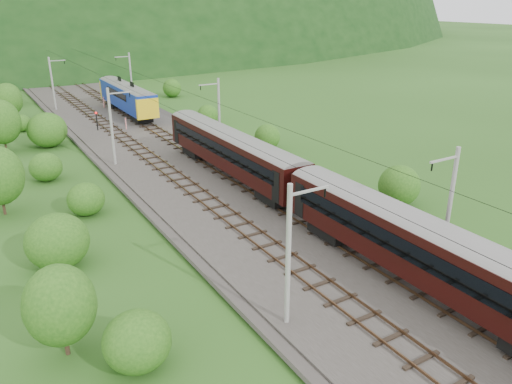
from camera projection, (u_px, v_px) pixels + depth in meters
ground at (371, 294)px, 30.20m from camera, size 600.00×600.00×0.00m
railbed at (280, 230)px, 38.12m from camera, size 14.00×220.00×0.30m
track_left at (253, 234)px, 36.89m from camera, size 2.40×220.00×0.27m
track_right at (305, 220)px, 39.19m from camera, size 2.40×220.00×0.27m
catenary_left at (112, 125)px, 51.14m from camera, size 2.54×192.28×8.00m
catenary_right at (218, 112)px, 57.02m from camera, size 2.54×192.28×8.00m
overhead_wires at (281, 142)px, 35.58m from camera, size 4.83×198.00×0.03m
hazard_post_near at (126, 124)px, 66.26m from camera, size 0.16×0.16×1.51m
hazard_post_far at (104, 102)px, 79.28m from camera, size 0.18×0.18×1.67m
signal at (97, 119)px, 65.49m from camera, size 0.27×0.27×2.45m
vegetation_left at (44, 179)px, 41.84m from camera, size 12.28×146.54×6.78m
vegetation_right at (354, 172)px, 46.76m from camera, size 7.32×111.01×3.18m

